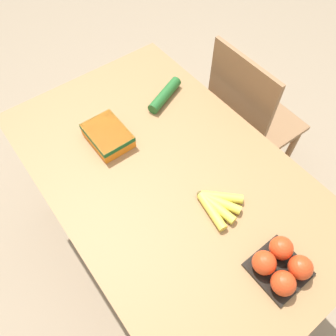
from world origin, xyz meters
The scene contains 7 objects.
ground_plane centered at (0.00, 0.00, 0.00)m, with size 12.00×12.00×0.00m, color gray.
dining_table centered at (0.00, 0.00, 0.65)m, with size 1.36×0.84×0.75m.
chair centered at (-0.14, 0.64, 0.48)m, with size 0.43×0.41×0.93m.
banana_bunch centered at (0.22, 0.05, 0.76)m, with size 0.16×0.16×0.03m.
tomato_pack centered at (0.50, 0.05, 0.79)m, with size 0.16×0.16×0.08m.
carrot_bag centered at (-0.27, -0.10, 0.78)m, with size 0.19×0.14×0.06m.
cucumber_near centered at (-0.32, 0.23, 0.77)m, with size 0.12×0.21×0.05m.
Camera 1 is at (0.53, -0.41, 1.78)m, focal length 35.00 mm.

